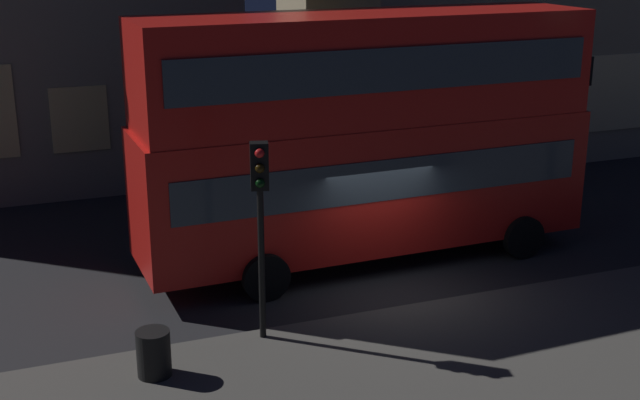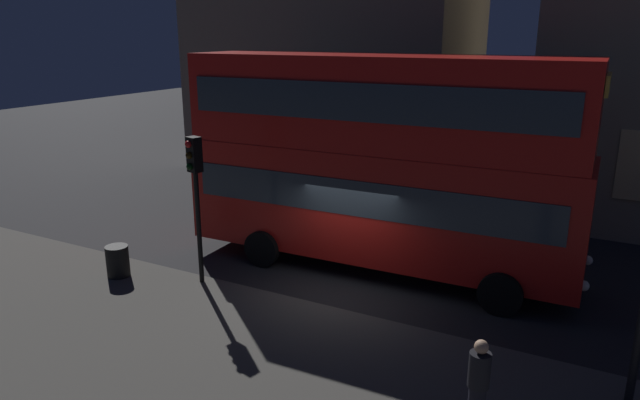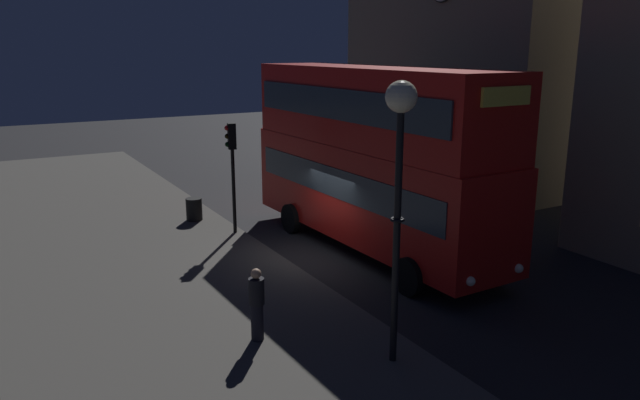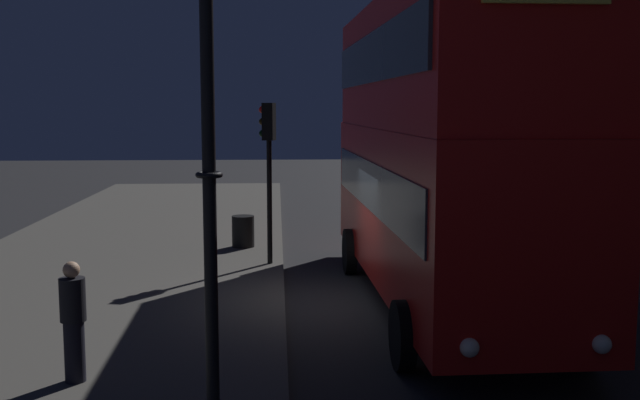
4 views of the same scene
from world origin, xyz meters
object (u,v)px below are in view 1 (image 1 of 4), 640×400
traffic_light_far_side (583,93)px  litter_bin (154,353)px  double_decker_bus (365,128)px  traffic_light_near_kerb (260,200)px

traffic_light_far_side → litter_bin: 16.13m
double_decker_bus → traffic_light_far_side: bearing=20.6°
traffic_light_far_side → litter_bin: size_ratio=4.75×
traffic_light_far_side → litter_bin: bearing=19.4°
double_decker_bus → litter_bin: (-5.60, -3.91, -2.62)m
double_decker_bus → traffic_light_near_kerb: 4.73m
traffic_light_near_kerb → traffic_light_far_side: size_ratio=0.96×
double_decker_bus → litter_bin: 7.32m
double_decker_bus → litter_bin: bearing=-146.4°
double_decker_bus → traffic_light_near_kerb: bearing=-138.4°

